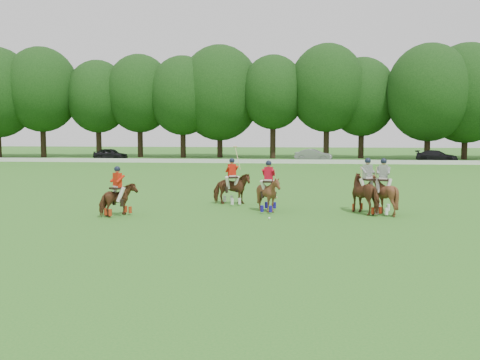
# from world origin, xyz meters

# --- Properties ---
(ground) EXTENTS (180.00, 180.00, 0.00)m
(ground) POSITION_xyz_m (0.00, 0.00, 0.00)
(ground) COLOR #2A7320
(ground) RESTS_ON ground
(tree_line) EXTENTS (117.98, 14.32, 14.75)m
(tree_line) POSITION_xyz_m (0.26, 48.05, 8.23)
(tree_line) COLOR black
(tree_line) RESTS_ON ground
(boundary_rail) EXTENTS (120.00, 0.10, 0.44)m
(boundary_rail) POSITION_xyz_m (0.00, 38.00, 0.22)
(boundary_rail) COLOR white
(boundary_rail) RESTS_ON ground
(car_left) EXTENTS (4.37, 2.46, 1.40)m
(car_left) POSITION_xyz_m (-19.19, 42.50, 0.70)
(car_left) COLOR black
(car_left) RESTS_ON ground
(car_mid) EXTENTS (4.38, 2.15, 1.38)m
(car_mid) POSITION_xyz_m (4.88, 42.50, 0.69)
(car_mid) COLOR gray
(car_mid) RESTS_ON ground
(car_right) EXTENTS (4.87, 3.30, 1.31)m
(car_right) POSITION_xyz_m (18.61, 42.50, 0.65)
(car_right) COLOR black
(car_right) RESTS_ON ground
(polo_red_a) EXTENTS (1.55, 1.75, 2.11)m
(polo_red_a) POSITION_xyz_m (-4.51, 2.32, 0.74)
(polo_red_a) COLOR #4B2C14
(polo_red_a) RESTS_ON ground
(polo_red_b) EXTENTS (1.95, 1.85, 2.80)m
(polo_red_b) POSITION_xyz_m (-0.13, 6.25, 0.80)
(polo_red_b) COLOR #4B2C14
(polo_red_b) RESTS_ON ground
(polo_red_c) EXTENTS (1.41, 1.55, 2.28)m
(polo_red_c) POSITION_xyz_m (1.76, 4.10, 0.82)
(polo_red_c) COLOR #4B2C14
(polo_red_c) RESTS_ON ground
(polo_stripe_a) EXTENTS (1.88, 2.22, 2.41)m
(polo_stripe_a) POSITION_xyz_m (6.04, 4.12, 0.88)
(polo_stripe_a) COLOR #4B2C14
(polo_stripe_a) RESTS_ON ground
(polo_stripe_b) EXTENTS (1.68, 1.82, 2.41)m
(polo_stripe_b) POSITION_xyz_m (6.69, 4.00, 0.88)
(polo_stripe_b) COLOR #4B2C14
(polo_stripe_b) RESTS_ON ground
(polo_ball) EXTENTS (0.09, 0.09, 0.09)m
(polo_ball) POSITION_xyz_m (1.90, 2.15, 0.04)
(polo_ball) COLOR white
(polo_ball) RESTS_ON ground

